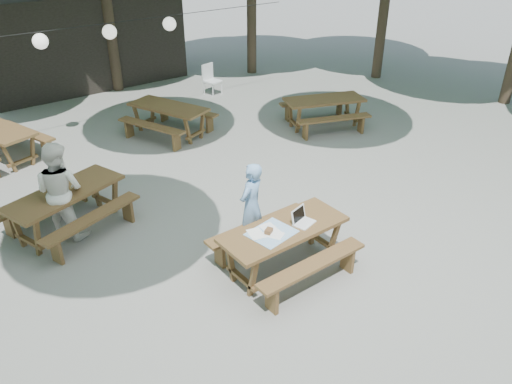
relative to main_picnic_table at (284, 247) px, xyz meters
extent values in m
plane|color=slate|center=(0.66, 1.04, -0.39)|extent=(80.00, 80.00, 0.00)
cube|color=black|center=(1.16, 11.54, 1.01)|extent=(6.00, 3.00, 2.80)
cube|color=brown|center=(0.00, 0.00, 0.33)|extent=(2.00, 0.80, 0.06)
cube|color=brown|center=(0.00, -0.65, 0.06)|extent=(1.90, 0.28, 0.05)
cube|color=brown|center=(0.00, 0.65, 0.06)|extent=(1.90, 0.28, 0.05)
cube|color=brown|center=(0.00, 0.00, -0.04)|extent=(1.70, 0.70, 0.69)
cube|color=brown|center=(-2.26, 3.12, 0.33)|extent=(2.15, 1.39, 0.06)
cube|color=brown|center=(-2.06, 2.50, 0.06)|extent=(1.89, 0.86, 0.05)
cube|color=brown|center=(-2.46, 3.74, 0.06)|extent=(1.89, 0.86, 0.05)
cube|color=brown|center=(-2.26, 3.12, -0.04)|extent=(1.83, 1.20, 0.69)
cube|color=brown|center=(4.63, 3.91, 0.33)|extent=(2.15, 1.46, 0.06)
cube|color=brown|center=(4.40, 3.30, 0.06)|extent=(1.88, 0.94, 0.05)
cube|color=brown|center=(4.86, 4.52, 0.06)|extent=(1.88, 0.94, 0.05)
cube|color=brown|center=(4.63, 3.91, -0.04)|extent=(1.84, 1.26, 0.69)
cube|color=brown|center=(-1.88, 7.05, 0.06)|extent=(0.83, 1.90, 0.05)
cube|color=brown|center=(-2.50, 6.85, -0.04)|extent=(1.18, 1.83, 0.69)
cube|color=brown|center=(1.20, 5.84, 0.33)|extent=(1.47, 2.15, 0.06)
cube|color=brown|center=(1.81, 6.07, 0.06)|extent=(0.95, 1.87, 0.05)
cube|color=brown|center=(0.60, 5.60, 0.06)|extent=(0.95, 1.87, 0.05)
cube|color=brown|center=(1.20, 5.84, -0.04)|extent=(1.27, 1.84, 0.69)
imported|color=#78A6DC|center=(0.01, 0.83, 0.35)|extent=(0.63, 0.53, 1.48)
imported|color=white|center=(-2.35, 2.99, 0.47)|extent=(1.00, 1.05, 1.71)
cube|color=silver|center=(3.78, 7.85, 0.01)|extent=(0.52, 0.52, 0.04)
cube|color=silver|center=(3.74, 8.05, 0.27)|extent=(0.44, 0.13, 0.48)
cube|color=silver|center=(3.78, 7.85, -0.20)|extent=(0.50, 0.50, 0.38)
cube|color=white|center=(0.31, -0.11, 0.37)|extent=(0.38, 0.31, 0.02)
cube|color=white|center=(0.28, 0.01, 0.49)|extent=(0.33, 0.14, 0.23)
cube|color=black|center=(0.29, 0.00, 0.49)|extent=(0.28, 0.11, 0.19)
cube|color=#3C8DCD|center=(-0.24, 0.00, 0.37)|extent=(0.73, 0.65, 0.01)
cube|color=white|center=(-0.25, -0.05, 0.37)|extent=(0.32, 0.36, 0.00)
cube|color=white|center=(-0.20, 0.10, 0.37)|extent=(0.24, 0.32, 0.00)
cube|color=white|center=(-0.45, 0.11, 0.38)|extent=(0.28, 0.34, 0.00)
cube|color=brown|center=(-0.28, 0.02, 0.41)|extent=(0.16, 0.14, 0.06)
cylinder|color=black|center=(1.16, 7.04, 2.21)|extent=(9.00, 0.02, 0.02)
sphere|color=white|center=(-1.14, 7.04, 2.01)|extent=(0.34, 0.34, 0.34)
sphere|color=white|center=(0.46, 7.04, 2.01)|extent=(0.34, 0.34, 0.34)
sphere|color=white|center=(2.06, 7.04, 2.01)|extent=(0.34, 0.34, 0.34)
cylinder|color=#2D2319|center=(1.66, 10.04, 2.09)|extent=(0.32, 0.32, 4.95)
camera|label=1|loc=(-4.12, -4.73, 4.51)|focal=35.00mm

